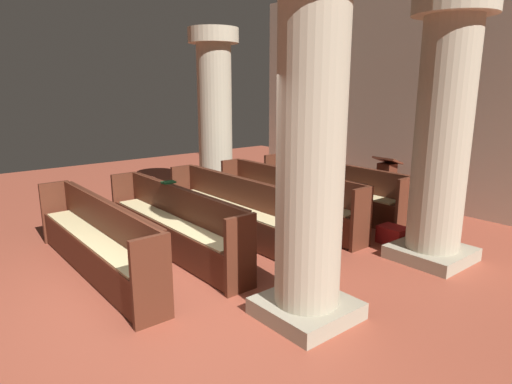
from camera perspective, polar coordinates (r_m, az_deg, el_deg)
ground_plane at (r=5.40m, az=-12.04°, el=-13.11°), size 19.20×19.20×0.00m
back_wall at (r=9.30m, az=23.29°, el=11.58°), size 10.00×0.16×4.50m
pew_row_0 at (r=8.58m, az=9.49°, el=0.65°), size 3.33×0.47×0.95m
pew_row_1 at (r=7.78m, az=3.99°, el=-0.51°), size 3.33×0.46×0.95m
pew_row_2 at (r=7.08m, az=-2.68°, el=-1.92°), size 3.33×0.46×0.95m
pew_row_3 at (r=6.49m, az=-10.70°, el=-3.57°), size 3.33×0.46×0.95m
pew_row_4 at (r=6.07m, az=-20.10°, el=-5.41°), size 3.33×0.46×0.95m
pillar_aisle_side at (r=6.40m, az=23.09°, el=7.61°), size 1.05×1.05×3.56m
pillar_far_side at (r=9.61m, az=-5.34°, el=10.24°), size 1.05×1.05×3.56m
pillar_aisle_rear at (r=4.33m, az=7.13°, el=6.27°), size 0.99×0.99×3.56m
lectern at (r=8.94m, az=16.43°, el=0.44°), size 0.48×0.45×1.08m
hymn_book at (r=6.85m, az=-11.27°, el=1.25°), size 0.13×0.20×0.03m
kneeler_box_red at (r=7.21m, az=17.29°, el=-5.33°), size 0.42×0.32×0.27m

